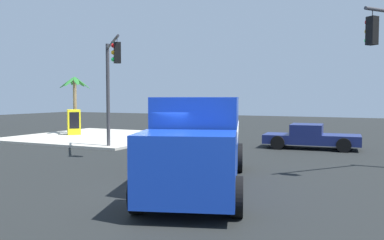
{
  "coord_description": "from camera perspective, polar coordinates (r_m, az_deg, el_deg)",
  "views": [
    {
      "loc": [
        -10.68,
        -5.99,
        2.92
      ],
      "look_at": [
        1.56,
        -0.16,
        2.14
      ],
      "focal_mm": 37.76,
      "sensor_mm": 36.0,
      "label": 1
    }
  ],
  "objects": [
    {
      "name": "ground_plane",
      "position": [
        12.58,
        -3.79,
        -10.12
      ],
      "size": [
        100.0,
        100.0,
        0.0
      ],
      "primitive_type": "plane",
      "color": "black"
    },
    {
      "name": "pickup_navy",
      "position": [
        23.64,
        16.36,
        -2.15
      ],
      "size": [
        2.59,
        5.34,
        1.38
      ],
      "color": "navy",
      "rests_on": "ground"
    },
    {
      "name": "delivery_truck",
      "position": [
        13.43,
        1.3,
        -2.68
      ],
      "size": [
        8.85,
        5.14,
        2.91
      ],
      "color": "#1438AD",
      "rests_on": "ground"
    },
    {
      "name": "sidewalk_corner_far",
      "position": [
        29.59,
        -13.03,
        -2.31
      ],
      "size": [
        10.57,
        10.57,
        0.14
      ],
      "primitive_type": "cube",
      "color": "#B2ADA0",
      "rests_on": "ground"
    },
    {
      "name": "traffic_light_primary",
      "position": [
        21.71,
        -11.43,
        6.03
      ],
      "size": [
        3.77,
        3.49,
        5.75
      ],
      "color": "#38383D",
      "rests_on": "sidewalk_corner_far"
    },
    {
      "name": "palm_tree_far",
      "position": [
        31.75,
        -16.22,
        3.45
      ],
      "size": [
        2.52,
        2.26,
        4.31
      ],
      "color": "#7A6647",
      "rests_on": "sidewalk_corner_far"
    },
    {
      "name": "vending_machine_red",
      "position": [
        30.86,
        -16.35,
        -0.28
      ],
      "size": [
        1.17,
        1.16,
        1.85
      ],
      "color": "yellow",
      "rests_on": "sidewalk_corner_far"
    }
  ]
}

